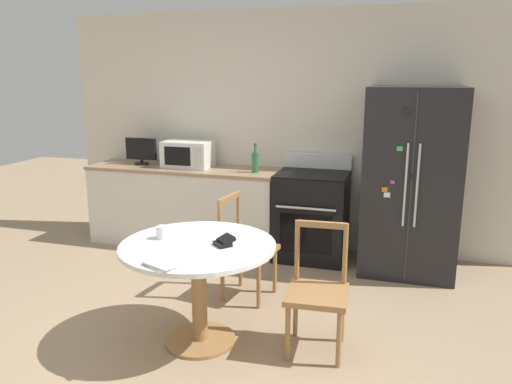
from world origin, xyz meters
The scene contains 14 objects.
ground_plane centered at (0.00, 0.00, 0.00)m, with size 14.00×14.00×0.00m, color #9E8466.
back_wall centered at (0.00, 2.65, 1.30)m, with size 5.20×0.10×2.60m.
kitchen_counter centered at (-1.12, 2.29, 0.45)m, with size 2.19×0.64×0.90m.
refrigerator centered at (1.33, 2.19, 0.90)m, with size 0.89×0.80×1.81m.
oven_range centered at (0.35, 2.26, 0.47)m, with size 0.73×0.68×1.08m.
microwave centered at (-1.08, 2.32, 1.04)m, with size 0.53×0.36×0.29m.
countertop_tv centered at (-1.66, 2.30, 1.07)m, with size 0.37×0.16×0.31m.
counter_bottle centered at (-0.26, 2.22, 1.02)m, with size 0.07×0.07×0.31m.
dining_table centered at (-0.10, 0.30, 0.59)m, with size 1.10×1.10×0.76m.
dining_chair_right centered at (0.73, 0.45, 0.43)m, with size 0.44×0.44×0.90m.
dining_chair_far centered at (-0.02, 1.13, 0.43)m, with size 0.48×0.48×0.90m.
candle_glass centered at (-0.39, 0.32, 0.80)m, with size 0.09×0.09×0.09m.
wallet centered at (0.09, 0.32, 0.79)m, with size 0.17×0.17×0.07m.
mail_stack centered at (-0.11, -0.09, 0.77)m, with size 0.35×0.37×0.02m.
Camera 1 is at (1.25, -2.77, 1.92)m, focal length 35.00 mm.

